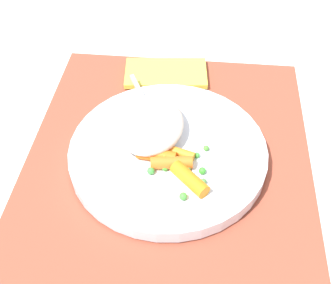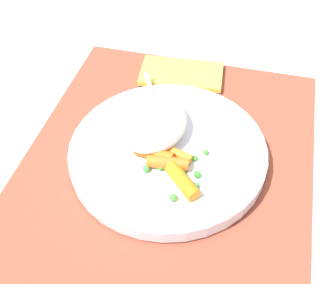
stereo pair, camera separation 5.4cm
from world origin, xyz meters
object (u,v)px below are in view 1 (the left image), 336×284
Objects in this scene: fork at (158,126)px; napkin at (166,73)px; carrot_portion at (170,161)px; rice_mound at (149,124)px; plate at (168,152)px.

napkin is at bearing -178.55° from fork.
rice_mound is at bearing -148.69° from carrot_portion.
carrot_portion is at bearing 19.16° from fork.
rice_mound is 0.15m from napkin.
rice_mound is at bearing -2.39° from napkin.
fork reaches higher than plate.
napkin is (-0.15, 0.01, -0.03)m from rice_mound.
rice_mound is at bearing -130.11° from plate.
rice_mound is 0.85× the size of napkin.
fork is 0.14m from napkin.
plate is 1.47× the size of fork.
rice_mound is at bearing -40.09° from fork.
plate is 1.99× the size of napkin.
carrot_portion reaches higher than napkin.
plate is at bearing 49.89° from rice_mound.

